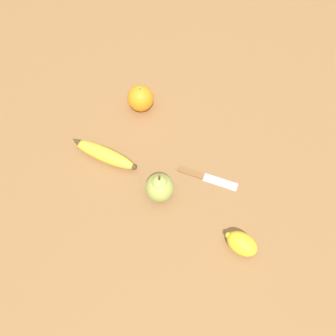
{
  "coord_description": "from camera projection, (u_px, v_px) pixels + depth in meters",
  "views": [
    {
      "loc": [
        -0.5,
        -0.07,
        0.72
      ],
      "look_at": [
        -0.09,
        0.02,
        0.03
      ],
      "focal_mm": 35.0,
      "sensor_mm": 36.0,
      "label": 1
    }
  ],
  "objects": [
    {
      "name": "ground_plane",
      "position": [
        182.0,
        145.0,
        0.87
      ],
      "size": [
        3.0,
        3.0,
        0.0
      ],
      "primitive_type": "plane",
      "color": "olive"
    },
    {
      "name": "banana",
      "position": [
        104.0,
        154.0,
        0.84
      ],
      "size": [
        0.08,
        0.19,
        0.04
      ],
      "rotation": [
        0.0,
        0.0,
        1.33
      ],
      "color": "gold",
      "rests_on": "ground_plane"
    },
    {
      "name": "lemon",
      "position": [
        242.0,
        243.0,
        0.71
      ],
      "size": [
        0.07,
        0.08,
        0.05
      ],
      "rotation": [
        0.0,
        0.0,
        1.19
      ],
      "color": "yellow",
      "rests_on": "ground_plane"
    },
    {
      "name": "orange",
      "position": [
        141.0,
        98.0,
        0.91
      ],
      "size": [
        0.07,
        0.07,
        0.07
      ],
      "color": "orange",
      "rests_on": "ground_plane"
    },
    {
      "name": "paring_knife",
      "position": [
        205.0,
        177.0,
        0.82
      ],
      "size": [
        0.04,
        0.15,
        0.01
      ],
      "rotation": [
        0.0,
        0.0,
        2.99
      ],
      "color": "silver",
      "rests_on": "ground_plane"
    },
    {
      "name": "pear",
      "position": [
        160.0,
        187.0,
        0.77
      ],
      "size": [
        0.07,
        0.07,
        0.09
      ],
      "color": "#99A84C",
      "rests_on": "ground_plane"
    }
  ]
}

